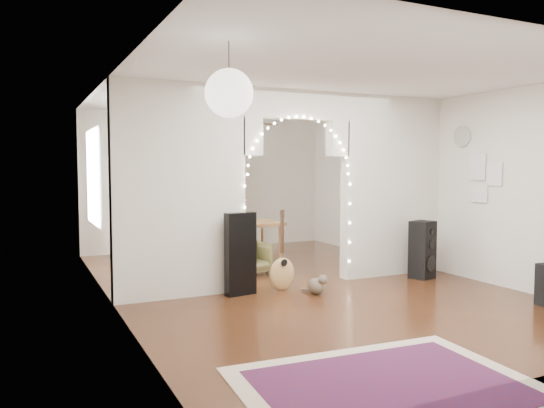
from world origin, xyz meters
name	(u,v)px	position (x,y,z in m)	size (l,w,h in m)	color
floor	(295,284)	(0.00, 0.00, 0.00)	(7.50, 7.50, 0.00)	black
ceiling	(296,90)	(0.00, 0.00, 2.70)	(5.00, 7.50, 0.02)	white
wall_back	(209,182)	(0.00, 3.75, 1.35)	(5.00, 0.02, 2.70)	silver
wall_front	(530,206)	(0.00, -3.75, 1.35)	(5.00, 0.02, 2.70)	silver
wall_left	(110,192)	(-2.50, 0.00, 1.35)	(0.02, 7.50, 2.70)	silver
wall_right	(434,186)	(2.50, 0.00, 1.35)	(0.02, 7.50, 2.70)	silver
divider_wall	(296,183)	(0.00, 0.00, 1.42)	(5.00, 0.20, 2.70)	silver
fairy_lights	(300,174)	(0.00, -0.13, 1.55)	(1.64, 0.04, 1.60)	#FFEABF
window	(93,177)	(-2.47, 1.80, 1.50)	(0.04, 1.20, 1.40)	white
wall_clock	(463,136)	(2.48, -0.60, 2.10)	(0.31, 0.31, 0.03)	white
picture_frames	(483,177)	(2.48, -1.00, 1.50)	(0.02, 0.50, 0.70)	white
paper_lantern	(229,93)	(-1.90, -2.40, 2.25)	(0.40, 0.40, 0.40)	white
ceiling_fan	(241,123)	(0.00, 2.00, 2.40)	(1.10, 1.10, 0.30)	gold
area_rug	(389,386)	(-1.01, -3.40, 0.01)	(2.21, 1.67, 0.02)	maroon
guitar_case	(240,254)	(-0.93, -0.25, 0.53)	(0.41, 0.14, 1.07)	black
acoustic_guitar	(282,261)	(-0.33, -0.25, 0.40)	(0.39, 0.21, 0.91)	#B18B46
tabby_cat	(317,285)	(-0.03, -0.65, 0.12)	(0.26, 0.44, 0.29)	brown
floor_speaker	(422,250)	(1.89, -0.46, 0.42)	(0.40, 0.38, 0.85)	black
bookcase	(193,207)	(-0.42, 3.50, 0.86)	(1.67, 0.42, 1.71)	#C8B491
dining_table	(242,227)	(-0.24, 1.38, 0.68)	(1.24, 0.86, 0.76)	brown
flower_vase	(242,216)	(-0.24, 1.38, 0.85)	(0.18, 0.18, 0.19)	silver
dining_chair_left	(172,247)	(-1.12, 2.43, 0.27)	(0.58, 0.59, 0.54)	brown
dining_chair_right	(250,258)	(-0.31, 0.91, 0.25)	(0.53, 0.55, 0.50)	brown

